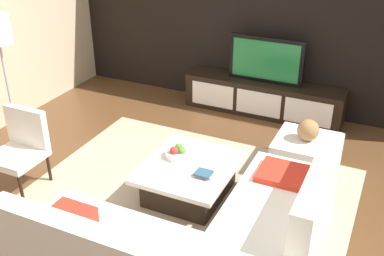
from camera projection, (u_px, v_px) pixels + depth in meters
name	position (u px, v px, depth m)	size (l,w,h in m)	color
ground_plane	(194.00, 202.00, 4.94)	(14.00, 14.00, 0.00)	brown
feature_wall_back	(275.00, 14.00, 6.46)	(6.40, 0.12, 2.80)	black
area_rug	(186.00, 199.00, 4.98)	(3.39, 2.80, 0.01)	tan
media_console	(263.00, 98.00, 6.75)	(2.30, 0.46, 0.50)	black
television	(266.00, 60.00, 6.48)	(1.06, 0.06, 0.65)	black
sectional_couch	(204.00, 246.00, 3.91)	(2.31, 2.31, 0.85)	white
coffee_table	(189.00, 179.00, 4.96)	(0.93, 1.07, 0.38)	black
accent_chair_near	(21.00, 144.00, 5.06)	(0.53, 0.52, 0.87)	black
ottoman	(305.00, 155.00, 5.42)	(0.70, 0.70, 0.40)	white
fruit_bowl	(178.00, 153.00, 5.00)	(0.28, 0.28, 0.14)	silver
decorative_ball	(308.00, 130.00, 5.27)	(0.25, 0.25, 0.25)	#997247
book_stack	(204.00, 174.00, 4.69)	(0.22, 0.15, 0.05)	#CCB78C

